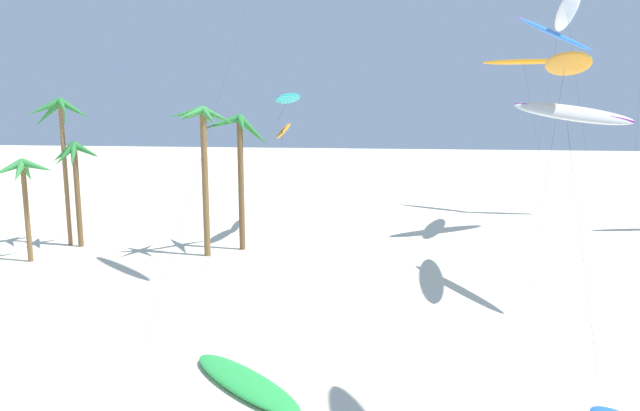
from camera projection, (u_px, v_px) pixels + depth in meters
palm_tree_0 at (62, 122)px, 39.36m from camera, size 4.34×4.35×10.55m
palm_tree_1 at (23, 175)px, 35.38m from camera, size 4.08×3.84×6.68m
palm_tree_2 at (75, 161)px, 39.40m from camera, size 3.88×3.70×7.54m
palm_tree_3 at (203, 134)px, 36.45m from camera, size 4.34×4.28×9.96m
palm_tree_4 at (240, 142)px, 38.27m from camera, size 4.52×4.90×9.43m
flying_kite_0 at (523, 62)px, 51.87m from camera, size 7.41×6.35×14.53m
flying_kite_1 at (567, 10)px, 41.57m from camera, size 3.52×8.92×18.40m
flying_kite_4 at (289, 99)px, 40.56m from camera, size 4.29×12.42×11.04m
flying_kite_5 at (565, 64)px, 28.96m from camera, size 2.49×9.01×12.67m
flying_kite_6 at (557, 35)px, 40.99m from camera, size 7.70×12.09×16.46m
flying_kite_9 at (566, 112)px, 28.20m from camera, size 4.60×14.14×10.45m
flying_kite_11 at (283, 131)px, 45.02m from camera, size 2.22×12.04×8.83m
grounded_kite_2 at (245, 382)px, 19.73m from camera, size 5.45×4.91×0.38m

